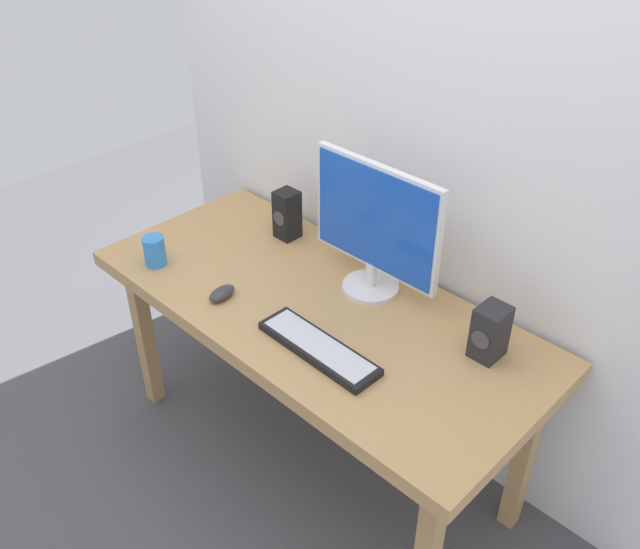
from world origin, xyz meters
name	(u,v)px	position (x,y,z in m)	size (l,w,h in m)	color
ground_plane	(316,453)	(0.00, 0.00, 0.00)	(6.00, 6.00, 0.00)	#4C4C51
wall_back	(407,33)	(0.00, 0.39, 1.50)	(2.19, 0.04, 3.00)	silver
desk	(315,319)	(0.00, 0.00, 0.65)	(1.57, 0.70, 0.72)	tan
monitor	(375,226)	(0.08, 0.19, 0.96)	(0.49, 0.19, 0.45)	silver
keyboard_primary	(318,348)	(0.18, -0.16, 0.74)	(0.41, 0.12, 0.03)	black
mouse	(222,293)	(-0.23, -0.20, 0.74)	(0.06, 0.10, 0.04)	#333338
speaker_right	(490,332)	(0.54, 0.17, 0.81)	(0.08, 0.10, 0.17)	#232328
speaker_left	(287,215)	(-0.36, 0.22, 0.82)	(0.08, 0.08, 0.19)	black
coffee_mug	(155,251)	(-0.55, -0.23, 0.78)	(0.08, 0.08, 0.11)	#337FD8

